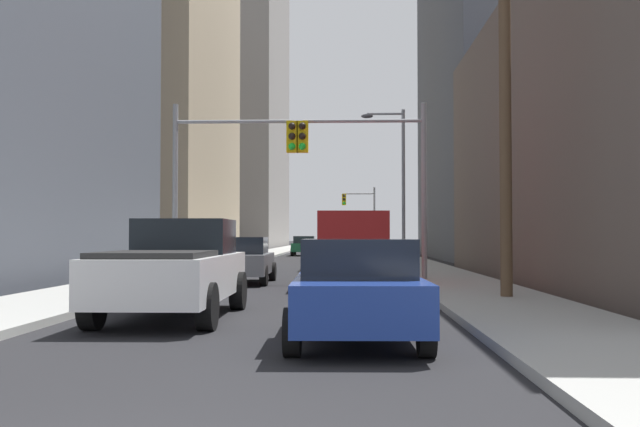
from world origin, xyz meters
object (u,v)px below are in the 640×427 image
(sedan_green, at_px, (304,246))
(traffic_signal_near_left, at_px, (229,161))
(sedan_grey, at_px, (242,260))
(pickup_truck_white, at_px, (176,269))
(traffic_signal_near_right, at_px, (368,161))
(traffic_signal_far_right, at_px, (360,209))
(sedan_silver, at_px, (350,251))
(sedan_navy, at_px, (351,255))
(sedan_blue, at_px, (357,290))
(cargo_van_red, at_px, (350,245))

(sedan_green, xyz_separation_m, traffic_signal_near_left, (-0.70, -32.27, 3.29))
(sedan_grey, bearing_deg, pickup_truck_white, -89.06)
(traffic_signal_near_right, height_order, traffic_signal_far_right, same)
(traffic_signal_near_left, height_order, traffic_signal_near_right, same)
(sedan_green, bearing_deg, traffic_signal_far_right, 66.00)
(sedan_grey, height_order, traffic_signal_near_right, traffic_signal_near_right)
(traffic_signal_near_left, xyz_separation_m, traffic_signal_far_right, (5.25, 42.50, -0.06))
(sedan_grey, relative_size, sedan_silver, 1.00)
(pickup_truck_white, relative_size, sedan_navy, 1.28)
(sedan_blue, distance_m, sedan_silver, 26.91)
(traffic_signal_far_right, bearing_deg, sedan_blue, -91.18)
(sedan_silver, distance_m, traffic_signal_near_right, 13.84)
(sedan_grey, distance_m, traffic_signal_near_left, 3.35)
(sedan_blue, xyz_separation_m, sedan_grey, (-3.59, 13.12, 0.00))
(sedan_blue, relative_size, traffic_signal_far_right, 0.71)
(sedan_navy, bearing_deg, traffic_signal_near_right, -83.70)
(sedan_blue, height_order, traffic_signal_near_left, traffic_signal_near_left)
(sedan_grey, height_order, sedan_green, same)
(sedan_blue, bearing_deg, sedan_grey, 105.29)
(sedan_blue, distance_m, traffic_signal_near_left, 14.47)
(traffic_signal_far_right, bearing_deg, cargo_van_red, -91.56)
(traffic_signal_near_right, bearing_deg, sedan_grey, -174.93)
(cargo_van_red, distance_m, sedan_green, 34.03)
(cargo_van_red, relative_size, sedan_blue, 1.25)
(sedan_silver, relative_size, traffic_signal_near_left, 0.71)
(sedan_silver, xyz_separation_m, traffic_signal_near_right, (0.54, -13.43, 3.30))
(cargo_van_red, relative_size, sedan_silver, 1.25)
(sedan_navy, xyz_separation_m, sedan_silver, (0.01, 8.46, 0.00))
(pickup_truck_white, height_order, traffic_signal_far_right, traffic_signal_far_right)
(traffic_signal_near_left, distance_m, traffic_signal_near_right, 4.67)
(sedan_grey, distance_m, traffic_signal_near_right, 5.31)
(sedan_blue, distance_m, sedan_navy, 18.46)
(sedan_green, height_order, traffic_signal_near_left, traffic_signal_near_left)
(cargo_van_red, bearing_deg, sedan_blue, -89.75)
(cargo_van_red, height_order, sedan_blue, cargo_van_red)
(sedan_green, distance_m, traffic_signal_far_right, 11.65)
(traffic_signal_far_right, bearing_deg, pickup_truck_white, -94.94)
(sedan_green, relative_size, traffic_signal_near_left, 0.70)
(pickup_truck_white, xyz_separation_m, traffic_signal_near_right, (3.99, 10.41, 3.14))
(cargo_van_red, xyz_separation_m, sedan_silver, (0.08, 15.01, -0.52))
(sedan_navy, relative_size, traffic_signal_near_left, 0.71)
(sedan_grey, bearing_deg, sedan_navy, 55.99)
(sedan_blue, xyz_separation_m, sedan_navy, (0.02, 18.46, 0.00))
(sedan_navy, xyz_separation_m, traffic_signal_near_left, (-4.12, -4.97, 3.29))
(cargo_van_red, xyz_separation_m, sedan_grey, (-3.54, 1.22, -0.52))
(sedan_silver, bearing_deg, sedan_green, 100.30)
(sedan_blue, bearing_deg, traffic_signal_near_right, 87.60)
(sedan_grey, distance_m, sedan_navy, 6.44)
(sedan_blue, height_order, traffic_signal_far_right, traffic_signal_far_right)
(traffic_signal_near_left, bearing_deg, traffic_signal_near_right, 0.00)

